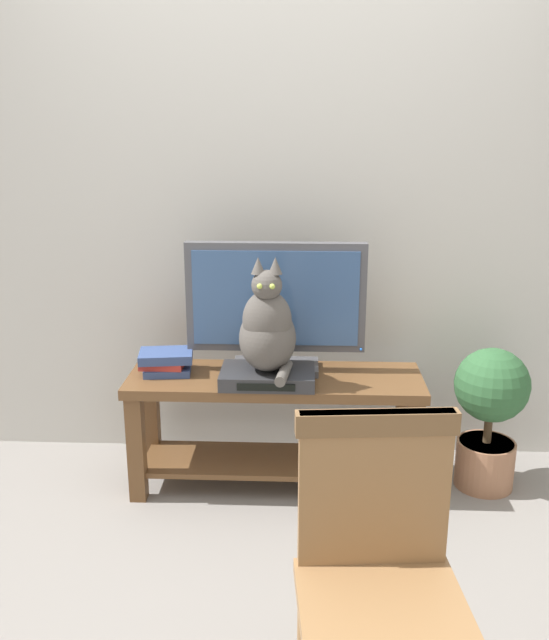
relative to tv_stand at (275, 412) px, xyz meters
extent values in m
plane|color=gray|center=(0.02, -0.63, -0.36)|extent=(12.00, 12.00, 0.00)
cube|color=beige|center=(0.02, 0.43, 1.04)|extent=(7.00, 0.12, 2.80)
cube|color=brown|center=(0.00, 0.00, 0.15)|extent=(1.28, 0.40, 0.04)
cube|color=brown|center=(-0.59, -0.15, -0.12)|extent=(0.07, 0.07, 0.48)
cube|color=brown|center=(0.59, -0.15, -0.12)|extent=(0.07, 0.07, 0.48)
cube|color=brown|center=(-0.59, 0.15, -0.12)|extent=(0.07, 0.07, 0.48)
cube|color=brown|center=(0.59, 0.15, -0.12)|extent=(0.07, 0.07, 0.48)
cube|color=brown|center=(0.00, 0.00, -0.24)|extent=(1.18, 0.32, 0.02)
cube|color=#4C4C51|center=(0.00, 0.08, 0.18)|extent=(0.38, 0.20, 0.03)
cube|color=#4C4C51|center=(0.00, 0.08, 0.23)|extent=(0.06, 0.04, 0.07)
cube|color=#4C4C51|center=(0.00, 0.08, 0.50)|extent=(0.78, 0.05, 0.48)
cube|color=#385684|center=(0.00, 0.05, 0.50)|extent=(0.71, 0.01, 0.41)
sphere|color=#2672F2|center=(0.37, 0.04, 0.28)|extent=(0.01, 0.01, 0.01)
cube|color=#2D2D30|center=(-0.03, -0.08, 0.20)|extent=(0.40, 0.25, 0.06)
cube|color=black|center=(-0.03, -0.21, 0.20)|extent=(0.24, 0.01, 0.03)
ellipsoid|color=#514C47|center=(-0.03, -0.08, 0.37)|extent=(0.24, 0.27, 0.28)
ellipsoid|color=#514C47|center=(-0.03, -0.12, 0.45)|extent=(0.20, 0.17, 0.25)
sphere|color=#514C47|center=(-0.03, -0.13, 0.60)|extent=(0.12, 0.12, 0.12)
cone|color=#514C47|center=(-0.06, -0.13, 0.69)|extent=(0.06, 0.06, 0.07)
cone|color=#514C47|center=(0.01, -0.13, 0.69)|extent=(0.06, 0.06, 0.07)
sphere|color=#B2C64C|center=(-0.05, -0.19, 0.61)|extent=(0.02, 0.02, 0.02)
sphere|color=#B2C64C|center=(0.00, -0.19, 0.61)|extent=(0.02, 0.02, 0.02)
cylinder|color=#514C47|center=(0.04, -0.18, 0.25)|extent=(0.07, 0.22, 0.04)
cylinder|color=olive|center=(0.49, -1.21, -0.14)|extent=(0.04, 0.04, 0.43)
cube|color=olive|center=(0.32, -1.40, 0.09)|extent=(0.45, 0.45, 0.04)
cube|color=olive|center=(0.31, -1.21, 0.33)|extent=(0.39, 0.07, 0.43)
cube|color=brown|center=(0.31, -1.21, 0.51)|extent=(0.41, 0.08, 0.06)
cube|color=#33477A|center=(-0.47, 0.01, 0.18)|extent=(0.21, 0.16, 0.03)
cube|color=#B2332D|center=(-0.49, 0.03, 0.21)|extent=(0.19, 0.18, 0.03)
cube|color=#33477A|center=(-0.48, 0.02, 0.25)|extent=(0.25, 0.19, 0.04)
cylinder|color=#9E6B4C|center=(0.94, 0.03, -0.25)|extent=(0.26, 0.26, 0.21)
cylinder|color=#332319|center=(0.94, 0.03, -0.15)|extent=(0.24, 0.24, 0.02)
cylinder|color=#4C3823|center=(0.94, 0.03, -0.07)|extent=(0.04, 0.04, 0.14)
sphere|color=#2D5B33|center=(0.94, 0.03, 0.13)|extent=(0.33, 0.33, 0.33)
camera|label=1|loc=(0.12, -2.82, 1.25)|focal=38.96mm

